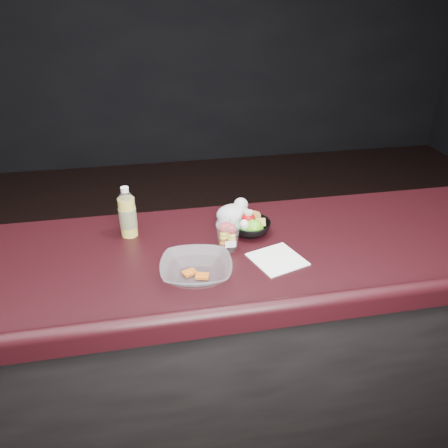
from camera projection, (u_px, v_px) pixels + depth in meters
The scene contains 8 objects.
counter at pixel (214, 358), 1.76m from camera, with size 4.06×0.71×1.02m.
lemonade_bottle at pixel (128, 216), 1.59m from camera, with size 0.06×0.06×0.19m.
fruit_cup at pixel (228, 233), 1.51m from camera, with size 0.09×0.09×0.12m.
green_apple at pixel (254, 228), 1.61m from camera, with size 0.07×0.07×0.07m.
plastic_bag at pixel (235, 213), 1.69m from camera, with size 0.13×0.11×0.10m.
snack_bowl at pixel (249, 226), 1.63m from camera, with size 0.20×0.20×0.08m.
takeout_bowl at pixel (196, 270), 1.38m from camera, with size 0.26×0.26×0.06m.
paper_napkin at pixel (277, 259), 1.48m from camera, with size 0.16×0.16×0.00m, color white.
Camera 1 is at (-0.20, -0.98, 1.83)m, focal length 35.00 mm.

